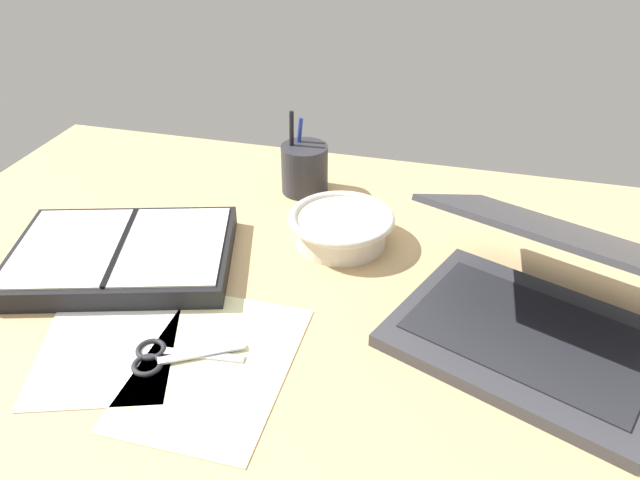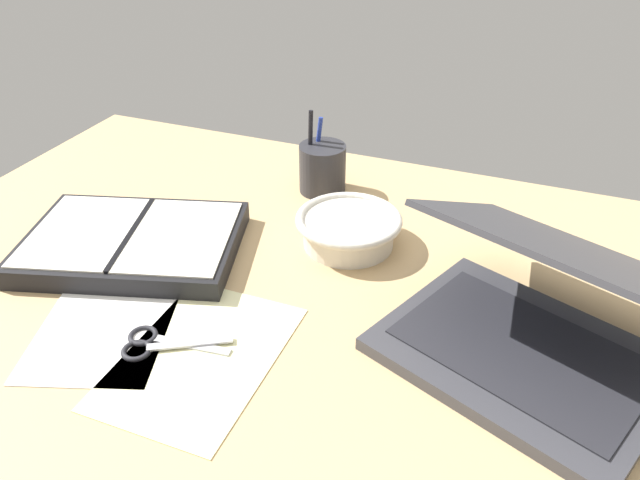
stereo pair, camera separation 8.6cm
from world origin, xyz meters
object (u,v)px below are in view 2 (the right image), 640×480
object	(u,v)px
laptop	(537,320)
bowl	(348,228)
planner	(133,242)
scissors	(153,343)
pen_cup	(322,168)

from	to	relation	value
laptop	bowl	world-z (taller)	laptop
planner	scissors	xyz separation A→B (cm)	(15.30, -17.29, -1.42)
laptop	scissors	size ratio (longest dim) A/B	2.98
bowl	planner	distance (cm)	33.80
laptop	bowl	distance (cm)	33.56
planner	scissors	bearing A→B (deg)	-65.09
bowl	scissors	size ratio (longest dim) A/B	1.20
laptop	scissors	xyz separation A→B (cm)	(-45.03, -16.49, -4.92)
bowl	laptop	bearing A→B (deg)	-27.10
pen_cup	scissors	world-z (taller)	pen_cup
bowl	planner	size ratio (longest dim) A/B	0.45
bowl	pen_cup	size ratio (longest dim) A/B	1.12
pen_cup	planner	bearing A→B (deg)	-123.76
pen_cup	planner	xyz separation A→B (cm)	(-20.04, -29.97, -2.77)
laptop	pen_cup	distance (cm)	50.71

